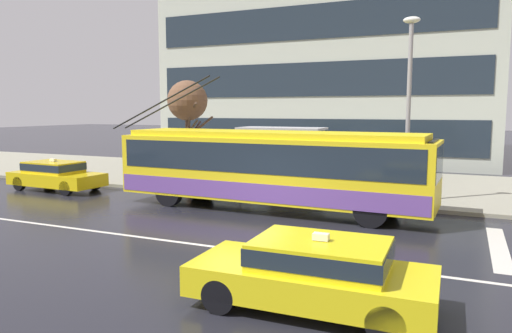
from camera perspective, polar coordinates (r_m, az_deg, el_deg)
The scene contains 12 objects.
ground_plane at distance 13.54m, azimuth -2.07°, elevation -8.33°, with size 160.00×160.00×0.00m, color black.
sidewalk_slab at distance 23.10m, azimuth 9.17°, elevation -1.90°, with size 80.00×10.00×0.14m, color gray.
crosswalk_stripe_edge_near at distance 13.93m, azimuth 27.05°, elevation -8.64°, with size 0.44×4.40×0.01m, color beige.
lane_centre_line at distance 12.51m, azimuth -4.49°, elevation -9.62°, with size 72.00×0.14×0.01m, color silver.
trolleybus at distance 16.85m, azimuth 1.77°, elevation -0.00°, with size 12.50×2.95×4.78m.
taxi_queued_behind_bus at distance 22.81m, azimuth -22.87°, elevation -0.86°, with size 4.42×1.98×1.39m.
taxi_oncoming_near at distance 8.69m, azimuth 7.02°, elevation -12.28°, with size 4.32×1.92×1.39m.
bus_shelter at distance 20.14m, azimuth 3.28°, elevation 2.70°, with size 3.58×1.57×2.67m.
pedestrian_at_shelter at distance 20.90m, azimuth 3.14°, elevation 1.81°, with size 1.34×1.34×1.99m.
pedestrian_approaching_curb at distance 18.56m, azimuth 13.57°, elevation -0.80°, with size 0.46×0.46×1.69m.
street_lamp at distance 18.32m, azimuth 17.85°, elevation 8.25°, with size 0.60×0.32×6.70m.
street_tree_bare at distance 22.71m, azimuth -8.20°, elevation 7.64°, with size 2.13×1.90×4.77m.
Camera 1 is at (5.69, -11.76, 3.54)m, focal length 33.41 mm.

